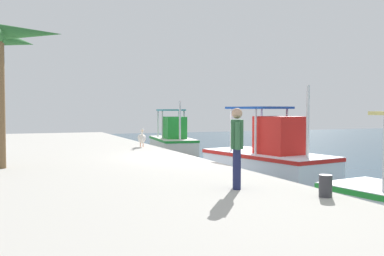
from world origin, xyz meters
name	(u,v)px	position (x,y,z in m)	size (l,w,h in m)	color
quay_pier	(45,176)	(0.00, -5.00, 0.40)	(36.00, 10.00, 0.80)	#BCB7AD
fishing_boat_nearest	(173,141)	(-9.15, 2.37, 0.68)	(4.89, 2.34, 2.89)	silver
fishing_boat_second	(269,159)	(0.92, 2.38, 0.73)	(5.30, 2.99, 3.20)	white
pelican	(142,138)	(-4.55, -0.68, 1.20)	(0.97, 0.46, 0.82)	tan
fisherman_standing	(237,144)	(6.07, -1.58, 1.72)	(0.59, 0.40, 1.66)	#1E234C
mooring_bollard_nearest	(326,186)	(7.46, -0.45, 1.01)	(0.25, 0.25, 0.42)	#333338
palm_tree	(0,49)	(0.83, -6.15, 4.10)	(2.77, 2.98, 3.98)	brown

